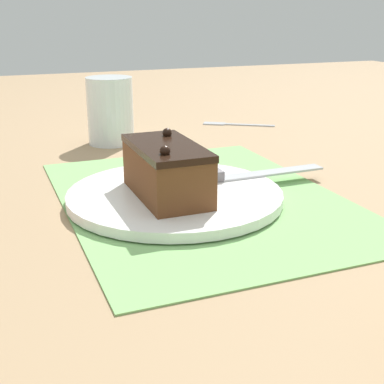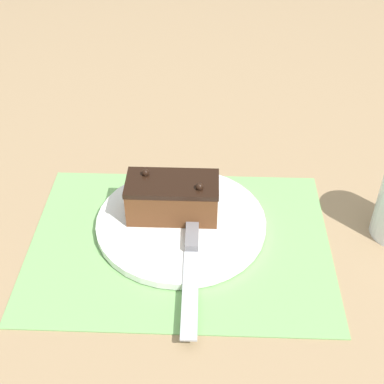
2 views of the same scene
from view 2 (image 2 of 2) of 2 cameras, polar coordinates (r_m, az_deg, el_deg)
name	(u,v)px [view 2 (image 2 of 2)]	position (r m, az deg, el deg)	size (l,w,h in m)	color
ground_plane	(180,243)	(0.83, -1.29, -5.45)	(3.00, 3.00, 0.00)	#9E7F5B
placemat_woven	(180,242)	(0.83, -1.29, -5.35)	(0.46, 0.34, 0.00)	#7AB266
cake_plate	(183,222)	(0.85, -1.00, -3.26)	(0.27, 0.27, 0.01)	white
chocolate_cake	(173,197)	(0.84, -2.09, -0.59)	(0.14, 0.07, 0.07)	brown
serving_knife	(192,251)	(0.79, -0.04, -6.28)	(0.02, 0.23, 0.01)	slate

